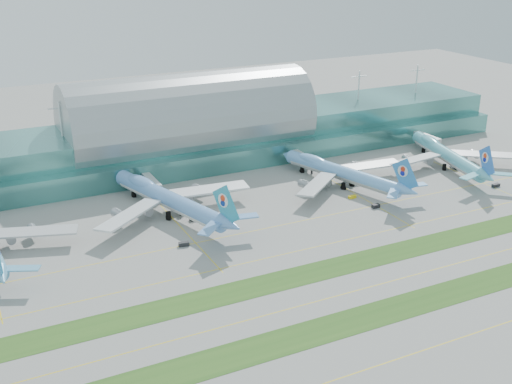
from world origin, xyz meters
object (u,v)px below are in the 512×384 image
terminal (189,133)px  airliner_b (167,198)px  airliner_d (447,154)px  airliner_c (341,172)px

terminal → airliner_b: terminal is taller
airliner_b → airliner_d: bearing=-18.5°
airliner_d → terminal: bearing=162.7°
airliner_b → airliner_c: 79.57m
terminal → airliner_c: bearing=-52.6°
terminal → airliner_c: 78.76m
terminal → airliner_c: size_ratio=4.60×
airliner_b → airliner_c: bearing=-18.8°
terminal → airliner_b: size_ratio=4.26×
terminal → airliner_d: size_ratio=4.55×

